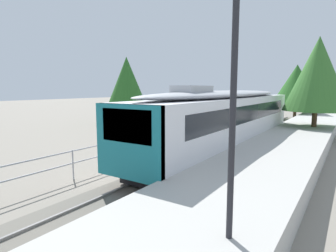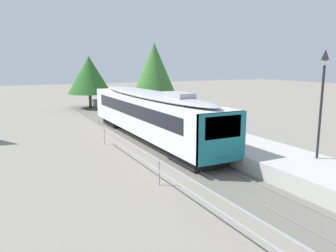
{
  "view_description": "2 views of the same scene",
  "coord_description": "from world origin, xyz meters",
  "views": [
    {
      "loc": [
        6.17,
        13.86,
        3.74
      ],
      "look_at": [
        -1.0,
        24.65,
        2.0
      ],
      "focal_mm": 29.74,
      "sensor_mm": 36.0,
      "label": 1
    },
    {
      "loc": [
        -9.61,
        7.59,
        5.58
      ],
      "look_at": [
        -1.0,
        24.65,
        2.0
      ],
      "focal_mm": 35.73,
      "sensor_mm": 36.0,
      "label": 2
    }
  ],
  "objects": [
    {
      "name": "commuter_train",
      "position": [
        0.0,
        29.59,
        2.14
      ],
      "size": [
        2.82,
        18.11,
        3.74
      ],
      "color": "silver",
      "rests_on": "track_rails"
    },
    {
      "name": "ground_plane",
      "position": [
        -3.0,
        22.0,
        0.0
      ],
      "size": [
        160.0,
        160.0,
        0.0
      ],
      "primitive_type": "plane",
      "color": "gray"
    },
    {
      "name": "platform_lamp_mid_platform",
      "position": [
        4.37,
        18.69,
        4.62
      ],
      "size": [
        0.34,
        0.34,
        5.35
      ],
      "color": "#232328",
      "rests_on": "station_platform"
    },
    {
      "name": "track_rails",
      "position": [
        0.0,
        22.0,
        0.03
      ],
      "size": [
        3.2,
        60.0,
        0.14
      ],
      "color": "#6B665B",
      "rests_on": "ground"
    },
    {
      "name": "tree_distant_left",
      "position": [
        3.86,
        37.21,
        4.81
      ],
      "size": [
        4.64,
        4.64,
        7.53
      ],
      "color": "brown",
      "rests_on": "ground"
    },
    {
      "name": "tree_behind_carpark",
      "position": [
        0.54,
        49.45,
        4.19
      ],
      "size": [
        5.41,
        5.41,
        6.52
      ],
      "color": "brown",
      "rests_on": "ground"
    },
    {
      "name": "station_platform",
      "position": [
        3.25,
        22.0,
        0.45
      ],
      "size": [
        3.9,
        60.0,
        0.9
      ],
      "primitive_type": "cube",
      "color": "#B7B5AD",
      "rests_on": "ground"
    }
  ]
}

